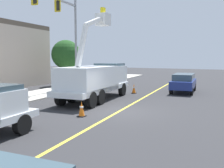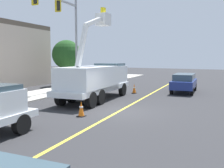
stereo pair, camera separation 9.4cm
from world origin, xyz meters
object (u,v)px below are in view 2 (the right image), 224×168
passing_minivan (184,82)px  traffic_cone_mid_rear (134,89)px  utility_bucket_truck (96,78)px  traffic_signal_mast (64,24)px  traffic_cone_mid_front (81,109)px

passing_minivan → traffic_cone_mid_rear: size_ratio=5.89×
utility_bucket_truck → passing_minivan: size_ratio=1.69×
utility_bucket_truck → passing_minivan: utility_bucket_truck is taller
passing_minivan → traffic_cone_mid_rear: (-2.91, 3.65, -0.55)m
traffic_cone_mid_rear → traffic_signal_mast: 8.57m
passing_minivan → traffic_cone_mid_front: passing_minivan is taller
traffic_cone_mid_front → traffic_signal_mast: size_ratio=0.09×
passing_minivan → traffic_cone_mid_front: (-12.29, 2.39, -0.56)m
utility_bucket_truck → traffic_cone_mid_front: 5.53m
traffic_cone_mid_rear → traffic_signal_mast: traffic_signal_mast is taller
traffic_cone_mid_rear → traffic_cone_mid_front: bearing=-172.3°
traffic_cone_mid_front → traffic_signal_mast: 11.59m
passing_minivan → traffic_signal_mast: 12.08m
utility_bucket_truck → traffic_cone_mid_rear: size_ratio=9.95×
traffic_cone_mid_front → traffic_cone_mid_rear: bearing=7.7°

